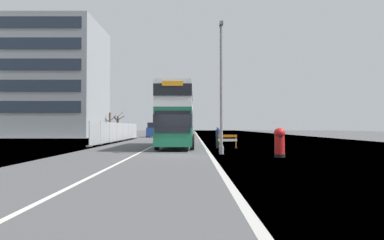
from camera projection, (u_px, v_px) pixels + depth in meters
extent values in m
cube|color=#4C4C4F|center=(177.00, 155.00, 20.33)|extent=(140.00, 280.00, 0.10)
cube|color=gray|center=(375.00, 155.00, 20.29)|extent=(20.00, 280.00, 0.05)
cube|color=#B2AFA8|center=(211.00, 154.00, 20.32)|extent=(0.24, 196.00, 0.01)
cube|color=silver|center=(137.00, 154.00, 20.33)|extent=(0.16, 168.00, 0.01)
cube|color=#196042|center=(178.00, 127.00, 27.53)|extent=(2.65, 11.34, 2.67)
cube|color=silver|center=(178.00, 108.00, 27.56)|extent=(2.65, 11.34, 0.40)
cube|color=silver|center=(178.00, 97.00, 27.58)|extent=(2.62, 11.23, 1.46)
cube|color=black|center=(178.00, 122.00, 27.53)|extent=(2.68, 11.45, 0.85)
cube|color=black|center=(178.00, 97.00, 27.58)|extent=(2.66, 11.40, 0.80)
cube|color=black|center=(173.00, 122.00, 21.86)|extent=(2.34, 0.08, 1.47)
cube|color=orange|center=(173.00, 83.00, 21.91)|extent=(1.40, 0.07, 0.32)
cube|color=#196042|center=(178.00, 141.00, 27.50)|extent=(2.68, 11.45, 0.36)
cylinder|color=black|center=(158.00, 143.00, 24.01)|extent=(0.31, 1.00, 1.00)
cylinder|color=black|center=(193.00, 143.00, 23.98)|extent=(0.31, 1.00, 1.00)
cylinder|color=black|center=(166.00, 140.00, 30.63)|extent=(0.31, 1.00, 1.00)
cylinder|color=black|center=(194.00, 140.00, 30.60)|extent=(0.31, 1.00, 1.00)
cylinder|color=gray|center=(222.00, 90.00, 20.46)|extent=(0.18, 0.18, 7.92)
cube|color=slate|center=(222.00, 24.00, 20.54)|extent=(0.20, 0.70, 0.20)
cylinder|color=gray|center=(222.00, 150.00, 20.38)|extent=(0.29, 0.29, 0.50)
cylinder|color=black|center=(281.00, 156.00, 18.32)|extent=(0.60, 0.60, 0.18)
cylinder|color=red|center=(280.00, 144.00, 18.33)|extent=(0.55, 0.55, 1.14)
sphere|color=red|center=(280.00, 133.00, 18.35)|extent=(0.62, 0.62, 0.62)
cube|color=black|center=(282.00, 136.00, 18.06)|extent=(0.22, 0.03, 0.07)
cube|color=orange|center=(228.00, 136.00, 25.97)|extent=(1.48, 0.21, 0.20)
cube|color=white|center=(228.00, 140.00, 25.96)|extent=(1.48, 0.21, 0.20)
cube|color=orange|center=(220.00, 142.00, 25.90)|extent=(0.08, 0.08, 0.97)
cube|color=black|center=(220.00, 148.00, 25.89)|extent=(0.18, 0.45, 0.08)
cube|color=orange|center=(237.00, 142.00, 26.02)|extent=(0.08, 0.08, 0.97)
cube|color=black|center=(237.00, 148.00, 26.01)|extent=(0.18, 0.45, 0.08)
cube|color=#A8AAAD|center=(96.00, 133.00, 29.65)|extent=(0.04, 3.26, 2.10)
cube|color=#A8AAAD|center=(106.00, 133.00, 33.05)|extent=(0.04, 3.26, 2.10)
cube|color=#A8AAAD|center=(114.00, 132.00, 36.45)|extent=(0.04, 3.26, 2.10)
cube|color=#A8AAAD|center=(121.00, 132.00, 39.85)|extent=(0.04, 3.26, 2.10)
cube|color=#A8AAAD|center=(126.00, 131.00, 43.25)|extent=(0.04, 3.26, 2.10)
cube|color=#A8AAAD|center=(131.00, 131.00, 46.64)|extent=(0.04, 3.26, 2.10)
cube|color=#A8AAAD|center=(135.00, 131.00, 50.04)|extent=(0.04, 3.26, 2.10)
cylinder|color=#939699|center=(90.00, 134.00, 27.95)|extent=(0.06, 0.06, 2.20)
cube|color=gray|center=(90.00, 146.00, 27.93)|extent=(0.44, 0.20, 0.12)
cylinder|color=#939699|center=(101.00, 133.00, 31.35)|extent=(0.06, 0.06, 2.20)
cube|color=gray|center=(101.00, 144.00, 31.33)|extent=(0.44, 0.20, 0.12)
cylinder|color=#939699|center=(110.00, 132.00, 34.75)|extent=(0.06, 0.06, 2.20)
cube|color=gray|center=(110.00, 142.00, 34.73)|extent=(0.44, 0.20, 0.12)
cylinder|color=#939699|center=(118.00, 132.00, 38.15)|extent=(0.06, 0.06, 2.20)
cube|color=gray|center=(117.00, 141.00, 38.13)|extent=(0.44, 0.20, 0.12)
cylinder|color=#939699|center=(124.00, 131.00, 41.55)|extent=(0.06, 0.06, 2.20)
cube|color=gray|center=(124.00, 140.00, 41.52)|extent=(0.44, 0.20, 0.12)
cylinder|color=#939699|center=(129.00, 131.00, 44.95)|extent=(0.06, 0.06, 2.20)
cube|color=gray|center=(129.00, 139.00, 44.92)|extent=(0.44, 0.20, 0.12)
cylinder|color=#939699|center=(133.00, 131.00, 48.34)|extent=(0.06, 0.06, 2.20)
cube|color=gray|center=(133.00, 138.00, 48.32)|extent=(0.44, 0.20, 0.12)
cylinder|color=#939699|center=(137.00, 131.00, 51.74)|extent=(0.06, 0.06, 2.20)
cube|color=gray|center=(137.00, 137.00, 51.72)|extent=(0.44, 0.20, 0.12)
cube|color=gray|center=(184.00, 133.00, 45.02)|extent=(1.85, 4.55, 1.23)
cube|color=black|center=(184.00, 126.00, 45.04)|extent=(1.70, 2.50, 0.78)
cylinder|color=black|center=(191.00, 137.00, 46.42)|extent=(0.20, 0.60, 0.60)
cylinder|color=black|center=(178.00, 137.00, 46.42)|extent=(0.20, 0.60, 0.60)
cylinder|color=black|center=(191.00, 137.00, 43.60)|extent=(0.20, 0.60, 0.60)
cylinder|color=black|center=(177.00, 137.00, 43.60)|extent=(0.20, 0.60, 0.60)
cube|color=navy|center=(154.00, 132.00, 54.39)|extent=(1.84, 4.38, 1.37)
cube|color=black|center=(154.00, 125.00, 54.41)|extent=(1.70, 2.41, 0.82)
cylinder|color=black|center=(161.00, 135.00, 55.73)|extent=(0.20, 0.60, 0.60)
cylinder|color=black|center=(150.00, 135.00, 55.74)|extent=(0.20, 0.60, 0.60)
cylinder|color=black|center=(159.00, 135.00, 53.02)|extent=(0.20, 0.60, 0.60)
cylinder|color=black|center=(148.00, 135.00, 53.02)|extent=(0.20, 0.60, 0.60)
cube|color=silver|center=(160.00, 132.00, 63.43)|extent=(1.72, 4.20, 1.14)
cube|color=black|center=(160.00, 127.00, 63.45)|extent=(1.58, 2.31, 0.73)
cylinder|color=black|center=(165.00, 134.00, 64.72)|extent=(0.20, 0.60, 0.60)
cylinder|color=black|center=(157.00, 134.00, 64.72)|extent=(0.20, 0.60, 0.60)
cylinder|color=black|center=(164.00, 134.00, 62.11)|extent=(0.20, 0.60, 0.60)
cylinder|color=black|center=(155.00, 134.00, 62.12)|extent=(0.20, 0.60, 0.60)
cylinder|color=#4C3D2D|center=(111.00, 124.00, 63.08)|extent=(0.37, 0.37, 4.34)
cylinder|color=#4C3D2D|center=(114.00, 118.00, 63.13)|extent=(1.25, 0.19, 1.22)
cylinder|color=#4C3D2D|center=(111.00, 117.00, 63.56)|extent=(0.27, 1.04, 0.96)
cylinder|color=#4C3D2D|center=(107.00, 120.00, 62.92)|extent=(1.34, 0.48, 0.87)
cylinder|color=#4C3D2D|center=(111.00, 115.00, 62.75)|extent=(0.33, 0.86, 1.06)
cylinder|color=#4C3D2D|center=(104.00, 124.00, 69.61)|extent=(0.42, 0.42, 4.35)
cylinder|color=#4C3D2D|center=(107.00, 118.00, 69.65)|extent=(1.47, 0.24, 0.97)
cylinder|color=#4C3D2D|center=(108.00, 116.00, 70.13)|extent=(1.57, 1.15, 1.22)
cylinder|color=#4C3D2D|center=(105.00, 111.00, 70.41)|extent=(0.19, 1.60, 1.77)
cylinder|color=#4C3D2D|center=(102.00, 113.00, 69.79)|extent=(1.30, 0.46, 1.95)
cylinder|color=#4C3D2D|center=(101.00, 117.00, 69.50)|extent=(1.38, 0.47, 1.16)
cylinder|color=#4C3D2D|center=(103.00, 113.00, 69.18)|extent=(0.42, 1.13, 1.63)
cylinder|color=#4C3D2D|center=(106.00, 119.00, 69.32)|extent=(1.05, 0.81, 1.79)
cylinder|color=#4C3D2D|center=(119.00, 125.00, 72.98)|extent=(0.36, 0.36, 4.03)
cylinder|color=#4C3D2D|center=(122.00, 118.00, 73.17)|extent=(1.51, 0.50, 1.07)
cylinder|color=#4C3D2D|center=(121.00, 114.00, 73.69)|extent=(1.03, 1.45, 1.33)
cylinder|color=#4C3D2D|center=(117.00, 119.00, 73.55)|extent=(1.30, 1.26, 1.18)
cylinder|color=#4C3D2D|center=(117.00, 118.00, 73.04)|extent=(0.92, 0.18, 1.21)
cylinder|color=#4C3D2D|center=(117.00, 120.00, 72.50)|extent=(0.72, 1.14, 1.37)
cylinder|color=#4C3D2D|center=(119.00, 121.00, 72.45)|extent=(0.68, 1.24, 1.31)
cylinder|color=#2D3342|center=(219.00, 143.00, 26.07)|extent=(0.29, 0.29, 0.86)
cylinder|color=navy|center=(219.00, 133.00, 26.08)|extent=(0.34, 0.34, 0.61)
sphere|color=#937056|center=(219.00, 128.00, 26.09)|extent=(0.22, 0.22, 0.22)
cube|color=gray|center=(23.00, 81.00, 59.09)|extent=(27.52, 14.79, 19.79)
cube|color=#232D3D|center=(0.00, 22.00, 51.83)|extent=(25.87, 0.08, 1.85)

